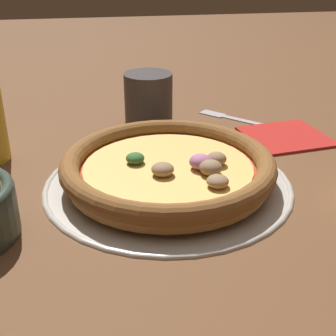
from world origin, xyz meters
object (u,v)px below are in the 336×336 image
Objects in this scene: pizza at (169,167)px; napkin at (286,135)px; drinking_cup at (148,99)px; pizza_tray at (168,182)px; fork at (243,120)px.

pizza is 0.25m from napkin.
napkin is (0.10, 0.21, -0.04)m from drinking_cup.
fork is at bearing 141.20° from pizza_tray.
fork is at bearing -152.28° from napkin.
drinking_cup is at bearing 39.57° from fork.
pizza reaches higher than napkin.
pizza is at bearing -1.29° from drinking_cup.
napkin is (-0.13, 0.22, 0.00)m from pizza_tray.
pizza is at bearing 51.73° from pizza_tray.
pizza is 1.87× the size of fork.
fork is (-0.21, 0.17, -0.00)m from pizza_tray.
pizza_tray is 0.02m from pizza.
pizza is (0.00, 0.00, 0.02)m from pizza_tray.
napkin is at bearing 163.32° from fork.
pizza is 3.14× the size of drinking_cup.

